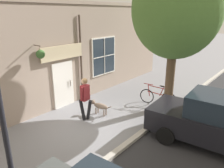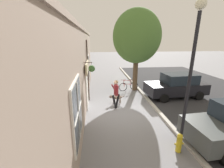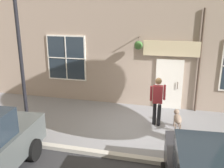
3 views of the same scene
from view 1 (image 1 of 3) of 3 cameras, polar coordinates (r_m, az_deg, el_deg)
name	(u,v)px [view 1 (image 1 of 3)]	position (r m, az deg, el deg)	size (l,w,h in m)	color
ground_plane	(87,125)	(8.72, -6.57, -10.70)	(90.00, 90.00, 0.00)	gray
storefront_facade	(46,58)	(9.67, -16.86, 6.46)	(0.95, 18.00, 4.71)	gray
pedestrian_walking	(85,95)	(8.74, -7.06, -2.81)	(0.54, 0.55, 1.79)	black
dog_on_leash	(100,106)	(9.41, -3.24, -5.70)	(1.12, 0.34, 0.61)	#7F6B5B
street_tree_by_curb	(176,11)	(9.73, 16.37, 17.73)	(3.74, 3.36, 6.40)	brown
leaning_bicycle	(157,97)	(10.63, 11.79, -3.27)	(1.71, 0.42, 1.00)	black
parked_car_mid_block	(219,122)	(7.85, 26.19, -8.85)	(4.41, 2.17, 1.75)	black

